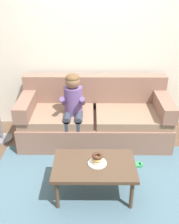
{
  "coord_description": "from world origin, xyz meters",
  "views": [
    {
      "loc": [
        -0.11,
        -2.73,
        2.27
      ],
      "look_at": [
        -0.13,
        0.45,
        0.65
      ],
      "focal_mm": 42.53,
      "sensor_mm": 36.0,
      "label": 1
    }
  ],
  "objects": [
    {
      "name": "toy_controller",
      "position": [
        0.47,
        0.11,
        0.03
      ],
      "size": [
        0.23,
        0.09,
        0.05
      ],
      "rotation": [
        0.0,
        0.0,
        0.39
      ],
      "color": "#339E56",
      "rests_on": "ground"
    },
    {
      "name": "ground",
      "position": [
        0.0,
        0.0,
        0.0
      ],
      "size": [
        10.0,
        10.0,
        0.0
      ],
      "primitive_type": "plane",
      "color": "brown"
    },
    {
      "name": "plate",
      "position": [
        -0.04,
        -0.37,
        0.43
      ],
      "size": [
        0.21,
        0.21,
        0.01
      ],
      "primitive_type": "cylinder",
      "color": "white",
      "rests_on": "coffee_table"
    },
    {
      "name": "couch",
      "position": [
        -0.06,
        0.85,
        0.34
      ],
      "size": [
        2.21,
        0.9,
        0.93
      ],
      "color": "#846051",
      "rests_on": "ground"
    },
    {
      "name": "donut_second",
      "position": [
        -0.04,
        -0.37,
        0.49
      ],
      "size": [
        0.16,
        0.16,
        0.04
      ],
      "primitive_type": "torus",
      "rotation": [
        0.0,
        0.0,
        1.97
      ],
      "color": "tan",
      "rests_on": "donut"
    },
    {
      "name": "person_child",
      "position": [
        -0.37,
        0.64,
        0.67
      ],
      "size": [
        0.34,
        0.58,
        1.1
      ],
      "color": "#664C84",
      "rests_on": "ground"
    },
    {
      "name": "wall_back",
      "position": [
        0.0,
        1.4,
        1.4
      ],
      "size": [
        8.0,
        0.1,
        2.8
      ],
      "primitive_type": "cube",
      "color": "silver",
      "rests_on": "ground"
    },
    {
      "name": "coffee_table",
      "position": [
        -0.07,
        -0.38,
        0.38
      ],
      "size": [
        0.92,
        0.58,
        0.42
      ],
      "color": "#4C3828",
      "rests_on": "ground"
    },
    {
      "name": "area_rug",
      "position": [
        0.0,
        -0.25,
        0.01
      ],
      "size": [
        2.73,
        1.65,
        0.01
      ],
      "primitive_type": "cube",
      "color": "#476675",
      "rests_on": "ground"
    },
    {
      "name": "donut_third",
      "position": [
        -0.04,
        -0.37,
        0.53
      ],
      "size": [
        0.17,
        0.17,
        0.04
      ],
      "primitive_type": "torus",
      "rotation": [
        0.0,
        0.0,
        0.76
      ],
      "color": "#422619",
      "rests_on": "donut_second"
    },
    {
      "name": "donut",
      "position": [
        -0.04,
        -0.37,
        0.45
      ],
      "size": [
        0.13,
        0.13,
        0.04
      ],
      "primitive_type": "torus",
      "rotation": [
        0.0,
        0.0,
        1.47
      ],
      "color": "beige",
      "rests_on": "plate"
    }
  ]
}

